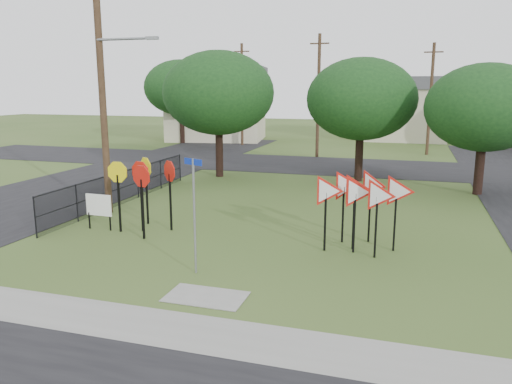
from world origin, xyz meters
TOP-DOWN VIEW (x-y plane):
  - ground at (0.00, 0.00)m, footprint 140.00×140.00m
  - sidewalk at (0.00, -4.20)m, footprint 30.00×1.60m
  - planting_strip at (0.00, -5.40)m, footprint 30.00×0.80m
  - street_left at (-12.00, 10.00)m, footprint 8.00×50.00m
  - street_far at (0.00, 20.00)m, footprint 60.00×8.00m
  - curb_pad at (0.00, -2.40)m, footprint 2.00×1.20m
  - street_name_sign at (-0.93, -0.92)m, footprint 0.63×0.28m
  - stop_sign_cluster at (-4.43, 2.45)m, footprint 2.42×2.14m
  - yield_sign_cluster at (3.26, 2.62)m, footprint 3.23×1.92m
  - info_board at (-6.13, 2.11)m, footprint 1.07×0.08m
  - utility_pole_main at (-7.24, 4.50)m, footprint 3.55×0.33m
  - far_pole_a at (-2.00, 24.00)m, footprint 1.40×0.24m
  - far_pole_b at (6.00, 28.00)m, footprint 1.40×0.24m
  - far_pole_c at (-10.00, 30.00)m, footprint 1.40×0.24m
  - fence_run at (-7.60, 6.25)m, footprint 0.05×11.55m
  - house_left at (-14.00, 34.00)m, footprint 10.58×8.88m
  - house_mid at (4.00, 40.00)m, footprint 8.40×8.40m
  - tree_near_left at (-6.00, 14.00)m, footprint 6.40×6.40m
  - tree_near_mid at (2.00, 15.00)m, footprint 6.00×6.00m
  - tree_near_right at (8.00, 13.00)m, footprint 5.60×5.60m
  - tree_far_left at (-16.00, 30.00)m, footprint 6.80×6.80m

SIDE VIEW (x-z plane):
  - ground at x=0.00m, z-range 0.00..0.00m
  - planting_strip at x=0.00m, z-range 0.00..0.02m
  - sidewalk at x=0.00m, z-range 0.00..0.02m
  - street_left at x=-12.00m, z-range 0.00..0.02m
  - street_far at x=0.00m, z-range 0.00..0.02m
  - curb_pad at x=0.00m, z-range 0.00..0.02m
  - fence_run at x=-7.60m, z-range 0.03..1.53m
  - info_board at x=-6.13m, z-range 0.22..1.56m
  - yield_sign_cluster at x=3.26m, z-range 0.59..3.11m
  - street_name_sign at x=-0.93m, z-range 0.22..3.50m
  - stop_sign_cluster at x=-4.43m, z-range 0.62..3.23m
  - house_mid at x=4.00m, z-range 0.05..6.25m
  - house_left at x=-14.00m, z-range 0.05..7.25m
  - tree_near_right at x=8.00m, z-range 1.06..7.39m
  - far_pole_b at x=6.00m, z-range 0.10..8.60m
  - tree_near_mid at x=2.00m, z-range 1.14..7.94m
  - far_pole_a at x=-2.00m, z-range 0.10..9.10m
  - far_pole_c at x=-10.00m, z-range 0.10..9.10m
  - tree_near_left at x=-6.00m, z-range 1.22..8.49m
  - tree_far_left at x=-16.00m, z-range 1.31..9.04m
  - utility_pole_main at x=-7.24m, z-range 0.21..10.21m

